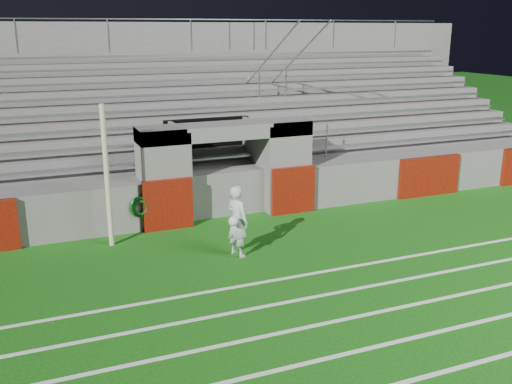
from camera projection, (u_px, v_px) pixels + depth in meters
name	position (u px, v px, depth m)	size (l,w,h in m)	color
ground	(278.00, 259.00, 12.98)	(90.00, 90.00, 0.00)	#12540E
field_post	(107.00, 177.00, 13.38)	(0.13, 0.13, 3.42)	beige
field_markings	(415.00, 380.00, 8.52)	(28.00, 8.09, 0.01)	white
stadium_structure	(183.00, 136.00, 19.66)	(26.00, 8.48, 5.42)	#62605D
goalkeeper_with_ball	(237.00, 221.00, 12.99)	(0.61, 0.78, 1.68)	silver
hose_coil	(140.00, 207.00, 14.49)	(0.57, 0.14, 0.57)	#0C3C0F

